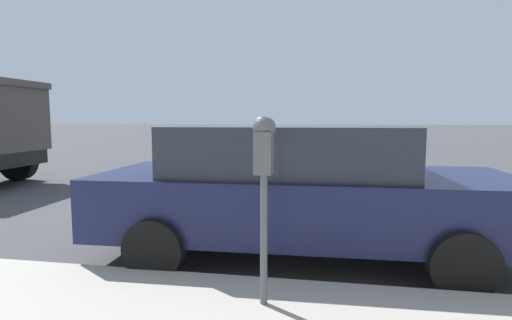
% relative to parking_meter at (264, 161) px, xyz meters
% --- Properties ---
extents(ground_plane, '(220.00, 220.00, 0.00)m').
position_rel_parking_meter_xyz_m(ground_plane, '(2.75, 0.33, -1.32)').
color(ground_plane, '#424244').
extents(parking_meter, '(0.21, 0.19, 1.56)m').
position_rel_parking_meter_xyz_m(parking_meter, '(0.00, 0.00, 0.00)').
color(parking_meter, '#4C5156').
rests_on(parking_meter, sidewalk).
extents(car_navy, '(2.23, 4.91, 1.58)m').
position_rel_parking_meter_xyz_m(car_navy, '(1.63, -0.18, -0.49)').
color(car_navy, '#14193D').
rests_on(car_navy, ground_plane).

